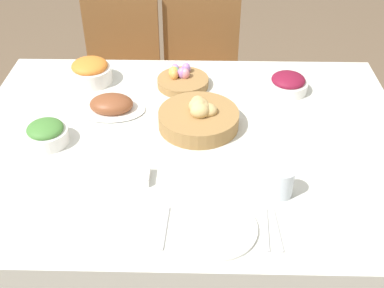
% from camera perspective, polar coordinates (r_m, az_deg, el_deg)
% --- Properties ---
extents(ground_plane, '(12.00, 12.00, 0.00)m').
position_cam_1_polar(ground_plane, '(2.25, -0.31, -14.34)').
color(ground_plane, brown).
extents(dining_table, '(1.61, 1.19, 0.73)m').
position_cam_1_polar(dining_table, '(1.97, -0.35, -7.77)').
color(dining_table, silver).
rests_on(dining_table, ground).
extents(chair_far_center, '(0.45, 0.45, 0.87)m').
position_cam_1_polar(chair_far_center, '(2.68, 0.82, 8.49)').
color(chair_far_center, brown).
rests_on(chair_far_center, ground).
extents(chair_far_left, '(0.45, 0.45, 0.87)m').
position_cam_1_polar(chair_far_left, '(2.72, -8.64, 8.49)').
color(chair_far_left, brown).
rests_on(chair_far_left, ground).
extents(bread_basket, '(0.30, 0.30, 0.11)m').
position_cam_1_polar(bread_basket, '(1.77, 0.84, 3.29)').
color(bread_basket, '#9E7542').
rests_on(bread_basket, dining_table).
extents(egg_basket, '(0.22, 0.22, 0.08)m').
position_cam_1_polar(egg_basket, '(2.04, -1.20, 7.65)').
color(egg_basket, '#9E7542').
rests_on(egg_basket, dining_table).
extents(ham_platter, '(0.26, 0.18, 0.07)m').
position_cam_1_polar(ham_platter, '(1.90, -9.51, 4.54)').
color(ham_platter, white).
rests_on(ham_platter, dining_table).
extents(green_salad_bowl, '(0.15, 0.15, 0.08)m').
position_cam_1_polar(green_salad_bowl, '(1.77, -16.90, 1.20)').
color(green_salad_bowl, white).
rests_on(green_salad_bowl, dining_table).
extents(beet_salad_bowl, '(0.16, 0.16, 0.08)m').
position_cam_1_polar(beet_salad_bowl, '(2.03, 11.29, 7.05)').
color(beet_salad_bowl, white).
rests_on(beet_salad_bowl, dining_table).
extents(carrot_bowl, '(0.18, 0.18, 0.10)m').
position_cam_1_polar(carrot_bowl, '(2.10, -11.96, 8.42)').
color(carrot_bowl, white).
rests_on(carrot_bowl, dining_table).
extents(dinner_plate, '(0.24, 0.24, 0.01)m').
position_cam_1_polar(dinner_plate, '(1.40, 2.82, -9.91)').
color(dinner_plate, white).
rests_on(dinner_plate, dining_table).
extents(fork, '(0.02, 0.17, 0.00)m').
position_cam_1_polar(fork, '(1.41, -3.23, -9.88)').
color(fork, '#B7B7BC').
rests_on(fork, dining_table).
extents(knife, '(0.02, 0.17, 0.00)m').
position_cam_1_polar(knife, '(1.42, 8.83, -9.97)').
color(knife, '#B7B7BC').
rests_on(knife, dining_table).
extents(spoon, '(0.02, 0.17, 0.00)m').
position_cam_1_polar(spoon, '(1.42, 10.04, -9.95)').
color(spoon, '#B7B7BC').
rests_on(spoon, dining_table).
extents(drinking_cup, '(0.07, 0.07, 0.10)m').
position_cam_1_polar(drinking_cup, '(1.50, 10.69, -4.54)').
color(drinking_cup, silver).
rests_on(drinking_cup, dining_table).
extents(butter_dish, '(0.12, 0.08, 0.03)m').
position_cam_1_polar(butter_dish, '(1.56, -7.27, -3.74)').
color(butter_dish, white).
rests_on(butter_dish, dining_table).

